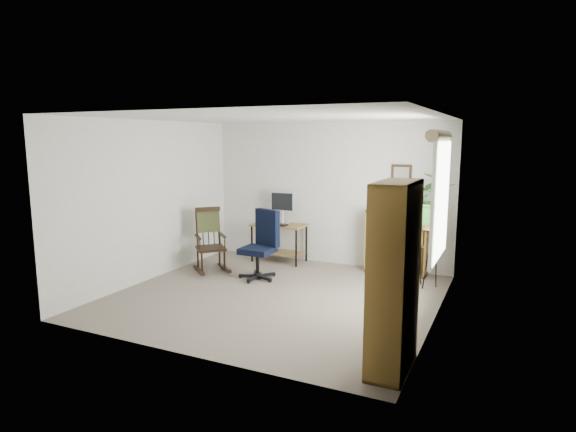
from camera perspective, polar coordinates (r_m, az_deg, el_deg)
The scene contains 18 objects.
floor at distance 6.67m, azimuth -1.48°, elevation -9.44°, with size 4.20×4.00×0.00m, color gray.
ceiling at distance 6.33m, azimuth -1.58°, elevation 11.62°, with size 4.20×4.00×0.00m, color silver.
wall_back at distance 8.21m, azimuth 4.77°, elevation 2.66°, with size 4.20×0.00×2.40m, color silver.
wall_front at distance 4.72m, azimuth -12.53°, elevation -2.44°, with size 4.20×0.00×2.40m, color silver.
wall_left at distance 7.56m, azimuth -15.89°, elevation 1.77°, with size 0.00×4.00×2.40m, color silver.
wall_right at distance 5.77m, azimuth 17.44°, elevation -0.53°, with size 0.00×4.00×2.40m, color silver.
window at distance 6.04m, azimuth 17.55°, elevation 1.80°, with size 0.12×1.20×1.50m, color white, non-canonical shape.
desk at distance 8.39m, azimuth -1.06°, elevation -3.20°, with size 0.92×0.51×0.66m, color olive, non-canonical shape.
monitor at distance 8.40m, azimuth -0.65°, elevation 1.06°, with size 0.46×0.16×0.56m, color silver, non-canonical shape.
keyboard at distance 8.22m, azimuth -1.44°, elevation -1.02°, with size 0.40×0.15×0.03m, color black.
office_chair at distance 7.32m, azimuth -3.65°, elevation -3.41°, with size 0.59×0.59×1.07m, color black, non-canonical shape.
rocking_chair at distance 7.83m, azimuth -9.16°, elevation -2.77°, with size 0.54×0.90×1.05m, color black, non-canonical shape.
low_bookshelf at distance 7.81m, azimuth 12.76°, elevation -3.05°, with size 0.96×0.32×1.01m, color olive, non-canonical shape.
tall_bookshelf at distance 4.51m, azimuth 12.45°, elevation -7.17°, with size 0.33×0.77×1.76m, color olive, non-canonical shape.
plant_stand at distance 7.21m, azimuth 16.25°, elevation -4.29°, with size 0.27×0.27×0.99m, color black, non-canonical shape.
spider_plant at distance 7.04m, azimuth 16.68°, elevation 4.88°, with size 1.69×1.88×1.46m, color #266523.
potted_plant_small at distance 7.67m, azimuth 14.97°, elevation 0.89°, with size 0.13×0.24×0.11m, color #266523.
framed_picture at distance 7.80m, azimuth 13.28°, elevation 4.79°, with size 0.32×0.04×0.32m, color black, non-canonical shape.
Camera 1 is at (2.85, -5.64, 2.14)m, focal length 30.00 mm.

